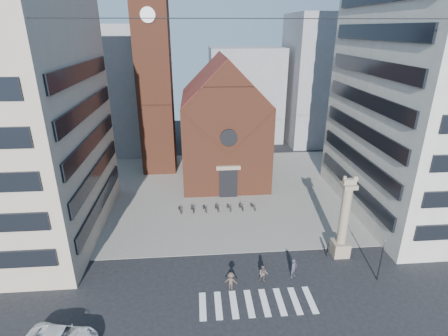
{
  "coord_description": "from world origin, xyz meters",
  "views": [
    {
      "loc": [
        -4.1,
        -25.58,
        21.38
      ],
      "look_at": [
        -1.32,
        8.0,
        7.85
      ],
      "focal_mm": 28.0,
      "sensor_mm": 36.0,
      "label": 1
    }
  ],
  "objects_px": {
    "pedestrian_0": "(294,268)",
    "scooter_0": "(180,209)",
    "lion_column": "(343,225)",
    "traffic_light": "(381,259)",
    "pedestrian_1": "(263,274)",
    "pedestrian_2": "(328,250)"
  },
  "relations": [
    {
      "from": "lion_column",
      "to": "pedestrian_0",
      "type": "distance_m",
      "value": 6.79
    },
    {
      "from": "lion_column",
      "to": "traffic_light",
      "type": "bearing_deg",
      "value": -63.54
    },
    {
      "from": "pedestrian_0",
      "to": "lion_column",
      "type": "bearing_deg",
      "value": -8.96
    },
    {
      "from": "pedestrian_0",
      "to": "pedestrian_1",
      "type": "xyz_separation_m",
      "value": [
        -2.91,
        -0.45,
        -0.08
      ]
    },
    {
      "from": "traffic_light",
      "to": "pedestrian_2",
      "type": "relative_size",
      "value": 2.79
    },
    {
      "from": "lion_column",
      "to": "pedestrian_1",
      "type": "relative_size",
      "value": 5.04
    },
    {
      "from": "pedestrian_0",
      "to": "pedestrian_1",
      "type": "relative_size",
      "value": 1.09
    },
    {
      "from": "traffic_light",
      "to": "scooter_0",
      "type": "bearing_deg",
      "value": 142.45
    },
    {
      "from": "pedestrian_2",
      "to": "scooter_0",
      "type": "bearing_deg",
      "value": 71.57
    },
    {
      "from": "lion_column",
      "to": "traffic_light",
      "type": "relative_size",
      "value": 2.02
    },
    {
      "from": "scooter_0",
      "to": "lion_column",
      "type": "bearing_deg",
      "value": -48.11
    },
    {
      "from": "pedestrian_0",
      "to": "pedestrian_1",
      "type": "bearing_deg",
      "value": 151.95
    },
    {
      "from": "traffic_light",
      "to": "pedestrian_0",
      "type": "relative_size",
      "value": 2.28
    },
    {
      "from": "pedestrian_1",
      "to": "scooter_0",
      "type": "relative_size",
      "value": 1.08
    },
    {
      "from": "pedestrian_0",
      "to": "scooter_0",
      "type": "height_order",
      "value": "pedestrian_0"
    },
    {
      "from": "pedestrian_0",
      "to": "scooter_0",
      "type": "bearing_deg",
      "value": 92.64
    },
    {
      "from": "lion_column",
      "to": "pedestrian_1",
      "type": "height_order",
      "value": "lion_column"
    },
    {
      "from": "scooter_0",
      "to": "pedestrian_0",
      "type": "bearing_deg",
      "value": -66.82
    },
    {
      "from": "pedestrian_0",
      "to": "scooter_0",
      "type": "distance_m",
      "value": 16.99
    },
    {
      "from": "traffic_light",
      "to": "pedestrian_1",
      "type": "xyz_separation_m",
      "value": [
        -10.48,
        0.58,
        -1.43
      ]
    },
    {
      "from": "pedestrian_2",
      "to": "scooter_0",
      "type": "xyz_separation_m",
      "value": [
        -15.09,
        10.35,
        -0.3
      ]
    },
    {
      "from": "lion_column",
      "to": "pedestrian_0",
      "type": "bearing_deg",
      "value": -152.03
    }
  ]
}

